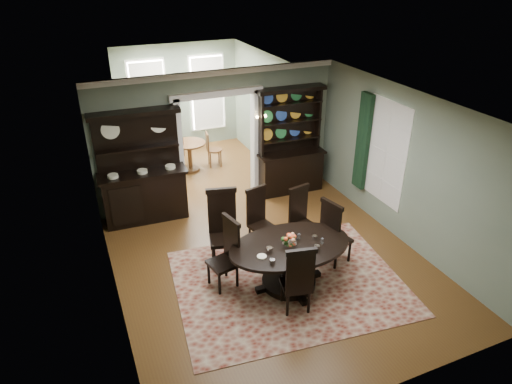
{
  "coord_description": "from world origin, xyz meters",
  "views": [
    {
      "loc": [
        -2.98,
        -6.15,
        5.11
      ],
      "look_at": [
        -0.1,
        0.6,
        1.29
      ],
      "focal_mm": 32.0,
      "sensor_mm": 36.0,
      "label": 1
    }
  ],
  "objects_px": {
    "welsh_dresser": "(290,155)",
    "parlor_table": "(190,152)",
    "dining_table": "(290,257)",
    "sideboard": "(143,183)"
  },
  "relations": [
    {
      "from": "sideboard",
      "to": "welsh_dresser",
      "type": "height_order",
      "value": "welsh_dresser"
    },
    {
      "from": "welsh_dresser",
      "to": "parlor_table",
      "type": "bearing_deg",
      "value": 136.24
    },
    {
      "from": "sideboard",
      "to": "dining_table",
      "type": "bearing_deg",
      "value": -58.47
    },
    {
      "from": "welsh_dresser",
      "to": "parlor_table",
      "type": "relative_size",
      "value": 2.94
    },
    {
      "from": "dining_table",
      "to": "sideboard",
      "type": "xyz_separation_m",
      "value": [
        -1.82,
        3.28,
        0.26
      ]
    },
    {
      "from": "parlor_table",
      "to": "welsh_dresser",
      "type": "bearing_deg",
      "value": -46.42
    },
    {
      "from": "sideboard",
      "to": "welsh_dresser",
      "type": "bearing_deg",
      "value": 2.61
    },
    {
      "from": "dining_table",
      "to": "welsh_dresser",
      "type": "xyz_separation_m",
      "value": [
        1.65,
        3.28,
        0.33
      ]
    },
    {
      "from": "sideboard",
      "to": "parlor_table",
      "type": "relative_size",
      "value": 2.8
    },
    {
      "from": "welsh_dresser",
      "to": "parlor_table",
      "type": "height_order",
      "value": "welsh_dresser"
    }
  ]
}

